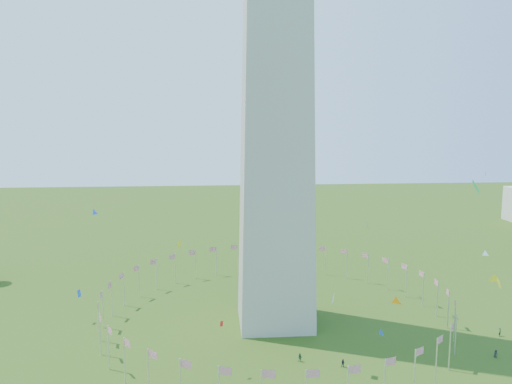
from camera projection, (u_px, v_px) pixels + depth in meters
flag_ring at (275, 304)px, 118.35m from camera, size 80.24×80.24×9.00m
kites_aloft at (386, 276)px, 90.23m from camera, size 109.22×68.75×35.28m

